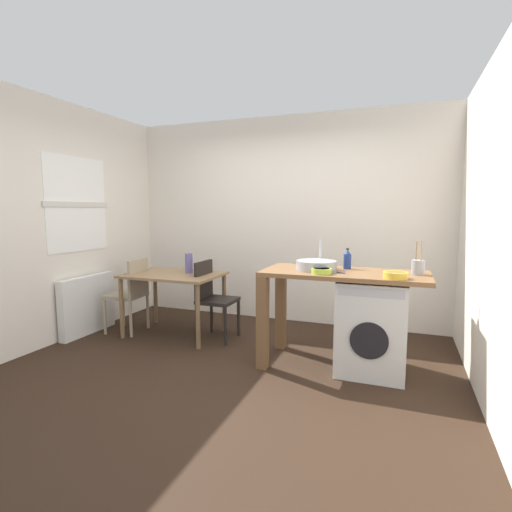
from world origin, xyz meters
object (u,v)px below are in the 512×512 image
(chair_person_seat, at_px, (131,291))
(mixing_bowl, at_px, (322,271))
(chair_opposite, at_px, (212,295))
(utensil_crock, at_px, (418,267))
(bottle_tall_green, at_px, (347,260))
(colander, at_px, (396,275))
(vase, at_px, (189,263))
(washing_machine, at_px, (372,326))
(dining_table, at_px, (174,282))

(chair_person_seat, xyz_separation_m, mixing_bowl, (2.39, -0.38, 0.44))
(chair_opposite, bearing_deg, utensil_crock, 83.47)
(bottle_tall_green, height_order, colander, bottle_tall_green)
(vase, bearing_deg, bottle_tall_green, -6.09)
(chair_opposite, height_order, washing_machine, chair_opposite)
(mixing_bowl, relative_size, vase, 0.75)
(chair_person_seat, xyz_separation_m, chair_opposite, (1.02, 0.15, 0.00))
(chair_opposite, height_order, colander, colander)
(chair_person_seat, distance_m, vase, 0.80)
(mixing_bowl, xyz_separation_m, utensil_crock, (0.80, 0.25, 0.04))
(colander, bearing_deg, dining_table, 168.72)
(bottle_tall_green, bearing_deg, vase, 173.91)
(chair_opposite, bearing_deg, vase, -97.95)
(chair_opposite, bearing_deg, colander, 75.39)
(chair_person_seat, distance_m, colander, 3.07)
(washing_machine, distance_m, mixing_bowl, 0.71)
(mixing_bowl, distance_m, vase, 1.79)
(bottle_tall_green, distance_m, mixing_bowl, 0.42)
(dining_table, height_order, chair_opposite, chair_opposite)
(chair_opposite, xyz_separation_m, bottle_tall_green, (1.54, -0.15, 0.50))
(mixing_bowl, bearing_deg, vase, 161.33)
(washing_machine, xyz_separation_m, utensil_crock, (0.37, 0.05, 0.56))
(colander, bearing_deg, mixing_bowl, 178.16)
(chair_opposite, height_order, utensil_crock, utensil_crock)
(washing_machine, relative_size, colander, 4.30)
(dining_table, bearing_deg, vase, 33.69)
(chair_opposite, height_order, mixing_bowl, mixing_bowl)
(dining_table, distance_m, chair_person_seat, 0.57)
(bottle_tall_green, bearing_deg, utensil_crock, -11.06)
(mixing_bowl, xyz_separation_m, vase, (-1.69, 0.57, -0.09))
(dining_table, xyz_separation_m, colander, (2.47, -0.49, 0.31))
(washing_machine, distance_m, bottle_tall_green, 0.66)
(washing_machine, distance_m, utensil_crock, 0.67)
(bottle_tall_green, relative_size, colander, 1.01)
(utensil_crock, bearing_deg, dining_table, 175.20)
(dining_table, distance_m, vase, 0.28)
(utensil_crock, bearing_deg, bottle_tall_green, 168.94)
(dining_table, height_order, utensil_crock, utensil_crock)
(dining_table, distance_m, colander, 2.53)
(chair_person_seat, xyz_separation_m, bottle_tall_green, (2.57, -0.00, 0.50))
(vase, bearing_deg, colander, -14.34)
(chair_opposite, distance_m, washing_machine, 1.83)
(dining_table, distance_m, mixing_bowl, 1.93)
(chair_person_seat, relative_size, washing_machine, 1.05)
(colander, xyz_separation_m, vase, (-2.32, 0.59, -0.09))
(chair_opposite, height_order, bottle_tall_green, bottle_tall_green)
(chair_person_seat, distance_m, utensil_crock, 3.23)
(bottle_tall_green, relative_size, mixing_bowl, 1.11)
(utensil_crock, bearing_deg, colander, -123.70)
(chair_person_seat, bearing_deg, bottle_tall_green, -93.93)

